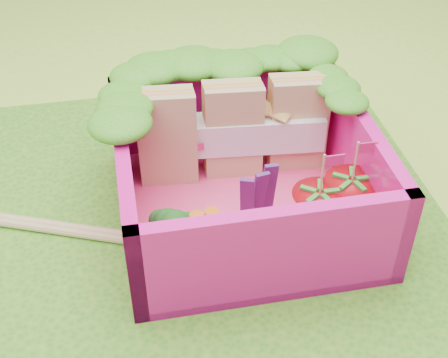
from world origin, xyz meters
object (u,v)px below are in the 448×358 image
broccoli (169,227)px  chopsticks (4,220)px  bento_box (245,173)px  strawberry_right (349,201)px  sandwich_stack (234,130)px  strawberry_left (317,214)px

broccoli → chopsticks: (-0.85, 0.43, -0.20)m
bento_box → broccoli: bearing=-147.2°
bento_box → strawberry_right: (0.50, -0.23, -0.08)m
sandwich_stack → broccoli: 0.75m
strawberry_left → chopsticks: size_ratio=0.27×
broccoli → chopsticks: broccoli is taller
chopsticks → strawberry_right: bearing=-12.2°
sandwich_stack → strawberry_left: bearing=-63.7°
broccoli → bento_box: bearing=32.8°
strawberry_left → chopsticks: bearing=164.4°
strawberry_right → chopsticks: strawberry_right is taller
sandwich_stack → broccoli: size_ratio=3.26×
broccoli → strawberry_right: strawberry_right is taller
strawberry_left → chopsticks: 1.66m
broccoli → strawberry_left: (0.74, -0.01, -0.03)m
bento_box → sandwich_stack: 0.32m
bento_box → chopsticks: size_ratio=0.68×
sandwich_stack → bento_box: bearing=-91.1°
chopsticks → sandwich_stack: bearing=7.4°
sandwich_stack → chopsticks: (-1.29, -0.17, -0.30)m
bento_box → strawberry_left: bearing=-43.4°
bento_box → broccoli: size_ratio=3.96×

